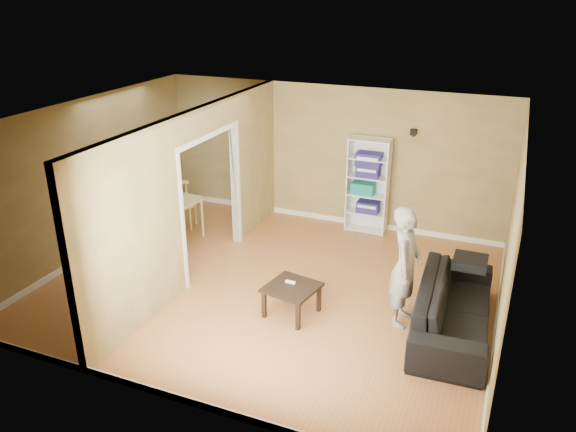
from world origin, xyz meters
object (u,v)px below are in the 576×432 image
object	(u,v)px
chair_near	(146,226)
chair_far	(184,202)
person	(406,257)
bookshelf	(369,185)
dining_table	(163,203)
sofa	(455,300)
coffee_table	(292,291)
chair_left	(131,207)

from	to	relation	value
chair_near	chair_far	world-z (taller)	chair_near
person	chair_far	bearing A→B (deg)	69.05
bookshelf	dining_table	bearing A→B (deg)	-151.82
person	sofa	bearing A→B (deg)	-85.97
sofa	dining_table	xyz separation A→B (m)	(-5.15, 1.03, 0.24)
coffee_table	dining_table	distance (m)	3.40
dining_table	bookshelf	bearing A→B (deg)	28.18
coffee_table	chair_near	world-z (taller)	chair_near
sofa	dining_table	size ratio (longest dim) A/B	1.93
coffee_table	chair_left	xyz separation A→B (m)	(-3.76, 1.48, 0.12)
person	dining_table	world-z (taller)	person
sofa	chair_left	xyz separation A→B (m)	(-5.87, 1.02, 0.04)
chair_near	chair_left	bearing A→B (deg)	118.07
coffee_table	chair_near	xyz separation A→B (m)	(-2.95, 0.82, 0.15)
sofa	chair_far	bearing A→B (deg)	70.18
coffee_table	dining_table	xyz separation A→B (m)	(-3.04, 1.48, 0.31)
person	coffee_table	bearing A→B (deg)	104.93
sofa	bookshelf	xyz separation A→B (m)	(-1.90, 2.76, 0.43)
bookshelf	coffee_table	world-z (taller)	bookshelf
dining_table	chair_far	distance (m)	0.59
dining_table	chair_far	xyz separation A→B (m)	(0.06, 0.56, -0.19)
bookshelf	chair_far	world-z (taller)	bookshelf
chair_left	chair_far	size ratio (longest dim) A/B	0.99
sofa	person	distance (m)	0.86
sofa	person	size ratio (longest dim) A/B	1.20
dining_table	chair_far	size ratio (longest dim) A/B	1.23
sofa	coffee_table	size ratio (longest dim) A/B	3.56
chair_near	chair_far	bearing A→B (deg)	68.57
sofa	chair_far	distance (m)	5.33
coffee_table	chair_left	world-z (taller)	chair_left
chair_far	chair_near	bearing A→B (deg)	77.57
coffee_table	sofa	bearing A→B (deg)	12.20
bookshelf	dining_table	world-z (taller)	bookshelf
chair_left	person	bearing A→B (deg)	76.20
sofa	chair_near	world-z (taller)	chair_near
chair_far	chair_left	bearing A→B (deg)	21.81
dining_table	coffee_table	bearing A→B (deg)	-25.96
sofa	bookshelf	size ratio (longest dim) A/B	1.34
chair_near	person	bearing A→B (deg)	-27.96
dining_table	chair_left	distance (m)	0.75
person	chair_far	distance (m)	4.74
bookshelf	coffee_table	size ratio (longest dim) A/B	2.66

